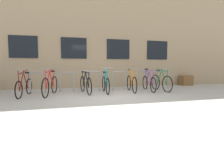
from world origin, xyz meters
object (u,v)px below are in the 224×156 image
Objects in this scene: bicycle_teal at (106,84)px; bicycle_red at (50,85)px; bicycle_orange at (132,83)px; bicycle_green at (161,82)px; planter_box at (186,80)px; bicycle_black at (85,84)px; bicycle_purple at (149,83)px; bicycle_maroon at (24,87)px.

bicycle_red is at bearing -178.25° from bicycle_teal.
bicycle_orange is at bearing 2.33° from bicycle_red.
bicycle_green is 2.44× the size of planter_box.
bicycle_red is at bearing -167.83° from planter_box.
bicycle_black reaches higher than planter_box.
planter_box is at bearing 12.17° from bicycle_red.
bicycle_orange is 1.02× the size of bicycle_teal.
bicycle_teal is (2.26, 0.07, -0.02)m from bicycle_red.
bicycle_red is 1.00× the size of bicycle_black.
bicycle_teal is 5.52m from planter_box.
bicycle_orange is at bearing -178.33° from bicycle_purple.
bicycle_maroon is at bearing -175.80° from bicycle_black.
bicycle_red reaches higher than bicycle_maroon.
bicycle_black is 2.57× the size of planter_box.
planter_box is (5.30, 1.56, -0.09)m from bicycle_teal.
bicycle_orange is at bearing -0.73° from bicycle_black.
bicycle_maroon is 2.35m from bicycle_black.
planter_box is (6.15, 1.46, -0.09)m from bicycle_black.
bicycle_black is at bearing 6.84° from bicycle_red.
bicycle_teal is at bearing 1.75° from bicycle_red.
bicycle_orange reaches higher than bicycle_black.
bicycle_purple is 0.99× the size of bicycle_red.
bicycle_red reaches higher than bicycle_black.
bicycle_teal is at bearing -177.32° from bicycle_purple.
bicycle_green reaches higher than bicycle_red.
planter_box is at bearing 20.08° from bicycle_orange.
bicycle_green is 1.45m from bicycle_orange.
planter_box is (8.49, 1.63, -0.07)m from bicycle_maroon.
bicycle_purple is (-0.57, 0.11, -0.02)m from bicycle_green.
bicycle_purple is at bearing -0.02° from bicycle_black.
planter_box is (7.55, 1.63, -0.10)m from bicycle_red.
bicycle_red is 2.26m from bicycle_teal.
bicycle_green is at bearing 0.65° from bicycle_red.
bicycle_red reaches higher than planter_box.
bicycle_maroon is (-5.87, -0.06, -0.03)m from bicycle_green.
bicycle_orange is 2.08m from bicycle_black.
bicycle_orange and bicycle_purple have the same top height.
bicycle_black is (-2.08, 0.03, -0.01)m from bicycle_orange.
bicycle_green is at bearing -3.41° from bicycle_orange.
bicycle_black is (-2.96, 0.00, 0.01)m from bicycle_purple.
bicycle_green is 1.00× the size of bicycle_maroon.
bicycle_purple is at bearing -155.41° from planter_box.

